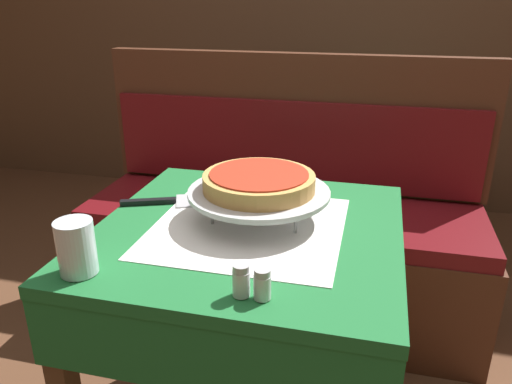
% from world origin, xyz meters
% --- Properties ---
extents(dining_table_front, '(0.73, 0.73, 0.73)m').
position_xyz_m(dining_table_front, '(0.00, 0.00, 0.61)').
color(dining_table_front, '#1E6B33').
rests_on(dining_table_front, ground_plane).
extents(dining_table_rear, '(0.66, 0.66, 0.73)m').
position_xyz_m(dining_table_rear, '(0.27, 1.50, 0.62)').
color(dining_table_rear, '#1E6B33').
rests_on(dining_table_rear, ground_plane).
extents(booth_bench, '(1.55, 0.51, 1.04)m').
position_xyz_m(booth_bench, '(-0.05, 0.72, 0.32)').
color(booth_bench, '#4C2819').
rests_on(booth_bench, ground_plane).
extents(back_wall_panel, '(6.00, 0.04, 2.40)m').
position_xyz_m(back_wall_panel, '(0.00, 2.04, 1.20)').
color(back_wall_panel, brown).
rests_on(back_wall_panel, ground_plane).
extents(pizza_pan_stand, '(0.35, 0.35, 0.08)m').
position_xyz_m(pizza_pan_stand, '(0.01, 0.05, 0.79)').
color(pizza_pan_stand, '#ADADB2').
rests_on(pizza_pan_stand, dining_table_front).
extents(deep_dish_pizza, '(0.28, 0.28, 0.04)m').
position_xyz_m(deep_dish_pizza, '(0.01, 0.05, 0.83)').
color(deep_dish_pizza, tan).
rests_on(deep_dish_pizza, pizza_pan_stand).
extents(pizza_server, '(0.26, 0.14, 0.01)m').
position_xyz_m(pizza_server, '(-0.24, 0.10, 0.73)').
color(pizza_server, '#BCBCC1').
rests_on(pizza_server, dining_table_front).
extents(water_glass_near, '(0.08, 0.08, 0.11)m').
position_xyz_m(water_glass_near, '(-0.28, -0.29, 0.78)').
color(water_glass_near, silver).
rests_on(water_glass_near, dining_table_front).
extents(salt_shaker, '(0.03, 0.03, 0.06)m').
position_xyz_m(salt_shaker, '(0.06, -0.29, 0.76)').
color(salt_shaker, silver).
rests_on(salt_shaker, dining_table_front).
extents(pepper_shaker, '(0.03, 0.03, 0.06)m').
position_xyz_m(pepper_shaker, '(0.10, -0.29, 0.76)').
color(pepper_shaker, silver).
rests_on(pepper_shaker, dining_table_front).
extents(condiment_caddy, '(0.15, 0.15, 0.15)m').
position_xyz_m(condiment_caddy, '(0.33, 1.52, 0.77)').
color(condiment_caddy, black).
rests_on(condiment_caddy, dining_table_rear).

